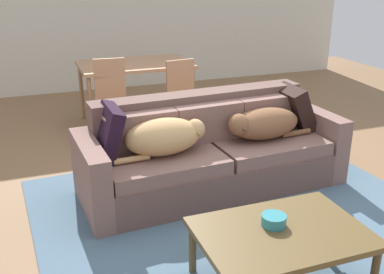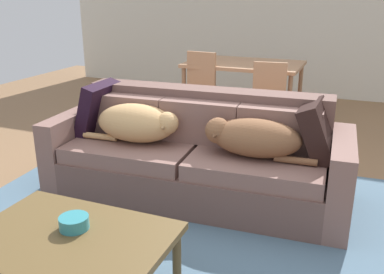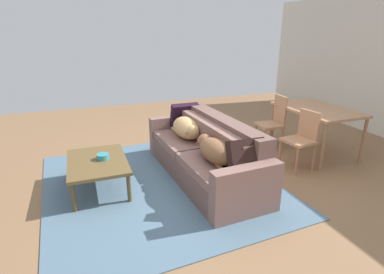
# 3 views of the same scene
# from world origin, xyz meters

# --- Properties ---
(ground_plane) EXTENTS (10.00, 10.00, 0.00)m
(ground_plane) POSITION_xyz_m (0.00, 0.00, 0.00)
(ground_plane) COLOR #8C6745
(area_rug) EXTENTS (3.32, 3.11, 0.01)m
(area_rug) POSITION_xyz_m (-0.10, -0.67, 0.01)
(area_rug) COLOR slate
(area_rug) RESTS_ON ground
(couch) EXTENTS (2.42, 0.99, 0.84)m
(couch) POSITION_xyz_m (-0.11, 0.03, 0.33)
(couch) COLOR brown
(couch) RESTS_ON ground
(dog_on_left_cushion) EXTENTS (0.82, 0.41, 0.31)m
(dog_on_left_cushion) POSITION_xyz_m (-0.57, -0.09, 0.60)
(dog_on_left_cushion) COLOR tan
(dog_on_left_cushion) RESTS_ON couch
(dog_on_right_cushion) EXTENTS (0.84, 0.37, 0.29)m
(dog_on_right_cushion) POSITION_xyz_m (0.36, -0.06, 0.59)
(dog_on_right_cushion) COLOR brown
(dog_on_right_cushion) RESTS_ON couch
(throw_pillow_by_left_arm) EXTENTS (0.25, 0.46, 0.46)m
(throw_pillow_by_left_arm) POSITION_xyz_m (-1.03, 0.02, 0.64)
(throw_pillow_by_left_arm) COLOR black
(throw_pillow_by_left_arm) RESTS_ON couch
(throw_pillow_by_right_arm) EXTENTS (0.31, 0.44, 0.45)m
(throw_pillow_by_right_arm) POSITION_xyz_m (0.81, 0.13, 0.63)
(throw_pillow_by_right_arm) COLOR black
(throw_pillow_by_right_arm) RESTS_ON couch
(coffee_table) EXTENTS (1.04, 0.73, 0.41)m
(coffee_table) POSITION_xyz_m (-0.24, -1.44, 0.37)
(coffee_table) COLOR brown
(coffee_table) RESTS_ON ground
(bowl_on_coffee_table) EXTENTS (0.16, 0.16, 0.07)m
(bowl_on_coffee_table) POSITION_xyz_m (-0.26, -1.37, 0.44)
(bowl_on_coffee_table) COLOR teal
(bowl_on_coffee_table) RESTS_ON coffee_table
(dining_table) EXTENTS (1.37, 0.89, 0.78)m
(dining_table) POSITION_xyz_m (-0.30, 2.09, 0.71)
(dining_table) COLOR tan
(dining_table) RESTS_ON ground
(dining_chair_near_left) EXTENTS (0.43, 0.43, 0.94)m
(dining_chair_near_left) POSITION_xyz_m (-0.71, 1.56, 0.51)
(dining_chair_near_left) COLOR tan
(dining_chair_near_left) RESTS_ON ground
(dining_chair_near_right) EXTENTS (0.45, 0.45, 0.89)m
(dining_chair_near_right) POSITION_xyz_m (0.14, 1.46, 0.50)
(dining_chair_near_right) COLOR tan
(dining_chair_near_right) RESTS_ON ground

